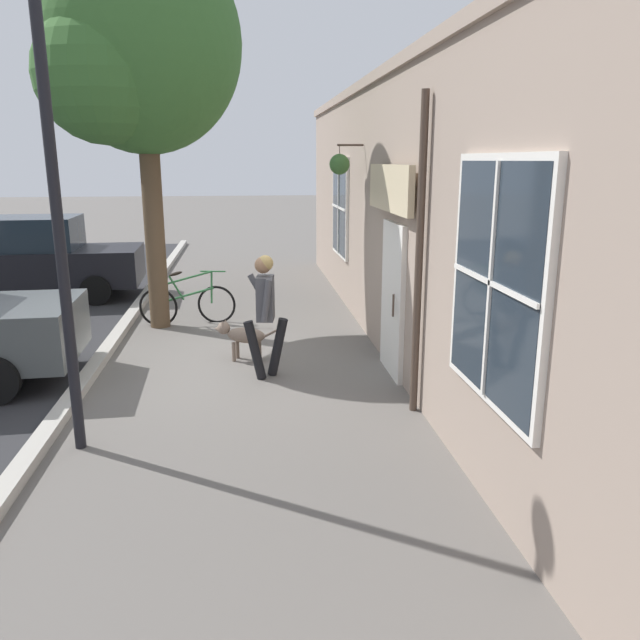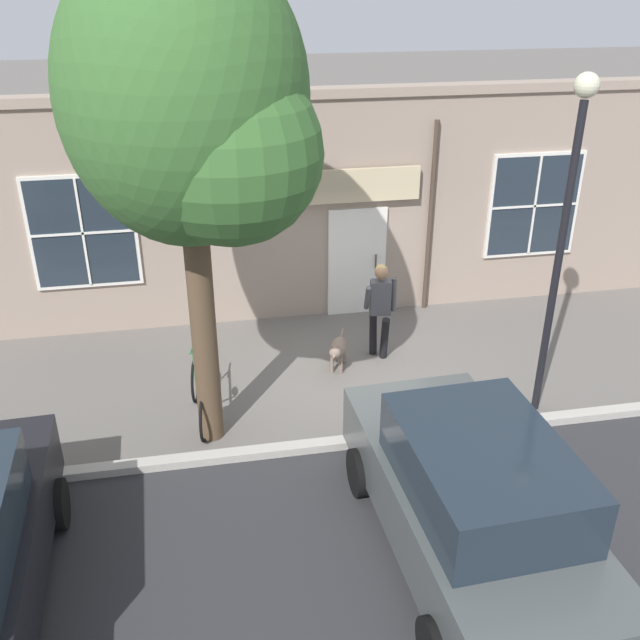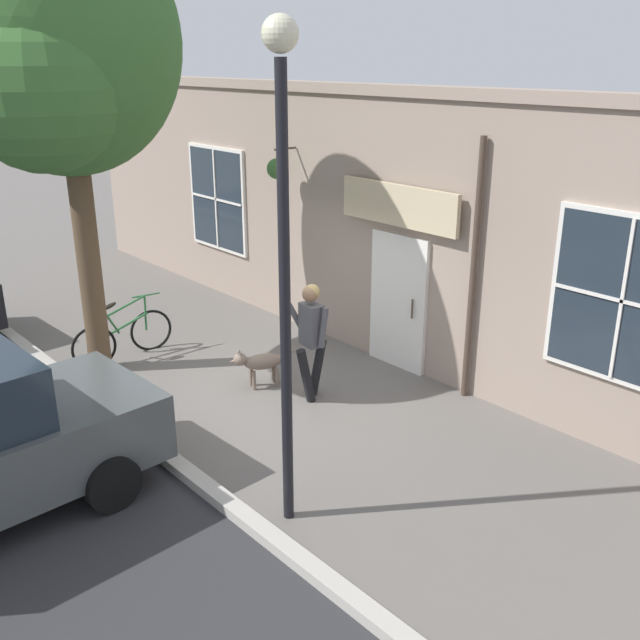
{
  "view_description": "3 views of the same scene",
  "coord_description": "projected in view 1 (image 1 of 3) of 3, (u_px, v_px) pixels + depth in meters",
  "views": [
    {
      "loc": [
        -0.18,
        8.72,
        2.91
      ],
      "look_at": [
        -1.0,
        1.93,
        1.15
      ],
      "focal_mm": 35.0,
      "sensor_mm": 36.0,
      "label": 1
    },
    {
      "loc": [
        9.96,
        -2.41,
        6.11
      ],
      "look_at": [
        0.19,
        -0.59,
        1.09
      ],
      "focal_mm": 40.0,
      "sensor_mm": 36.0,
      "label": 2
    },
    {
      "loc": [
        5.55,
        7.47,
        4.57
      ],
      "look_at": [
        -1.11,
        -0.05,
        0.85
      ],
      "focal_mm": 40.0,
      "sensor_mm": 36.0,
      "label": 3
    }
  ],
  "objects": [
    {
      "name": "leaning_bicycle",
      "position": [
        188.0,
        303.0,
        11.33
      ],
      "size": [
        1.74,
        0.24,
        1.01
      ],
      "color": "black",
      "rests_on": "ground_plane"
    },
    {
      "name": "dog_on_leash",
      "position": [
        242.0,
        335.0,
        9.23
      ],
      "size": [
        0.95,
        0.44,
        0.61
      ],
      "color": "#7F6B5B",
      "rests_on": "ground_plane"
    },
    {
      "name": "street_lamp",
      "position": [
        48.0,
        127.0,
        5.71
      ],
      "size": [
        0.32,
        0.32,
        4.91
      ],
      "color": "black",
      "rests_on": "ground_plane"
    },
    {
      "name": "storefront_facade",
      "position": [
        398.0,
        218.0,
        8.83
      ],
      "size": [
        0.95,
        18.0,
        4.2
      ],
      "color": "gray",
      "rests_on": "ground_plane"
    },
    {
      "name": "parked_car_nearest_curb",
      "position": [
        33.0,
        258.0,
        13.27
      ],
      "size": [
        4.37,
        2.07,
        1.75
      ],
      "color": "black",
      "rests_on": "ground_plane"
    },
    {
      "name": "pedestrian_walking",
      "position": [
        265.0,
        305.0,
        8.36
      ],
      "size": [
        0.62,
        0.59,
        1.7
      ],
      "color": "black",
      "rests_on": "ground_plane"
    },
    {
      "name": "street_tree_by_curb",
      "position": [
        134.0,
        51.0,
        9.97
      ],
      "size": [
        3.22,
        2.96,
        6.52
      ],
      "color": "brown",
      "rests_on": "ground_plane"
    },
    {
      "name": "ground_plane",
      "position": [
        237.0,
        365.0,
        9.09
      ],
      "size": [
        90.0,
        90.0,
        0.0
      ],
      "primitive_type": "plane",
      "color": "#66605B"
    }
  ]
}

